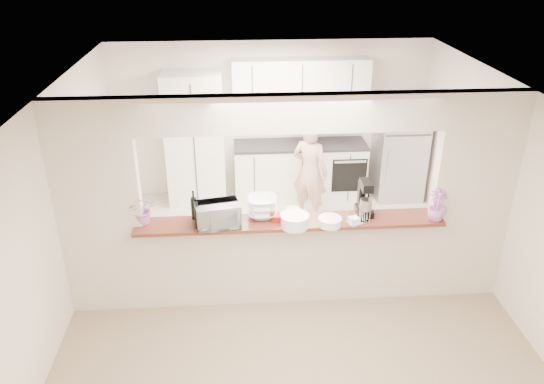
{
  "coord_description": "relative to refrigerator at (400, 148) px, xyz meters",
  "views": [
    {
      "loc": [
        -0.56,
        -5.13,
        3.93
      ],
      "look_at": [
        -0.17,
        0.3,
        1.27
      ],
      "focal_mm": 35.0,
      "sensor_mm": 36.0,
      "label": 1
    }
  ],
  "objects": [
    {
      "name": "wine_bottle_a",
      "position": [
        -3.1,
        -2.58,
        0.37
      ],
      "size": [
        0.07,
        0.07,
        0.34
      ],
      "color": "black",
      "rests_on": "bar_counter"
    },
    {
      "name": "bar_counter",
      "position": [
        -2.05,
        -2.65,
        -0.27
      ],
      "size": [
        3.4,
        0.38,
        1.09
      ],
      "color": "beige",
      "rests_on": "floor"
    },
    {
      "name": "person",
      "position": [
        -1.54,
        -0.69,
        -0.08
      ],
      "size": [
        0.67,
        0.62,
        1.53
      ],
      "primitive_type": "imported",
      "rotation": [
        0.0,
        0.0,
        2.54
      ],
      "color": "tan",
      "rests_on": "floor"
    },
    {
      "name": "utensil_caddy",
      "position": [
        -1.32,
        -2.8,
        0.34
      ],
      "size": [
        0.28,
        0.23,
        0.23
      ],
      "color": "silver",
      "rests_on": "bar_counter"
    },
    {
      "name": "serving_bowls",
      "position": [
        -2.35,
        -2.6,
        0.36
      ],
      "size": [
        0.33,
        0.33,
        0.24
      ],
      "primitive_type": "imported",
      "rotation": [
        0.0,
        0.0,
        -0.01
      ],
      "color": "white",
      "rests_on": "bar_counter"
    },
    {
      "name": "flower_left",
      "position": [
        -3.65,
        -2.64,
        0.41
      ],
      "size": [
        0.33,
        0.29,
        0.34
      ],
      "primitive_type": "imported",
      "rotation": [
        0.0,
        0.0,
        0.08
      ],
      "color": "pink",
      "rests_on": "bar_counter"
    },
    {
      "name": "tan_bowl",
      "position": [
        -2.0,
        -2.57,
        0.28
      ],
      "size": [
        0.16,
        0.16,
        0.08
      ],
      "primitive_type": "cylinder",
      "color": "#C7B08C",
      "rests_on": "bar_counter"
    },
    {
      "name": "wine_bottle_b",
      "position": [
        -3.05,
        -2.8,
        0.36
      ],
      "size": [
        0.06,
        0.06,
        0.32
      ],
      "color": "black",
      "rests_on": "bar_counter"
    },
    {
      "name": "tile_overlay",
      "position": [
        -2.05,
        -1.1,
        -0.84
      ],
      "size": [
        5.0,
        2.9,
        0.01
      ],
      "primitive_type": "cube",
      "color": "beige",
      "rests_on": "floor"
    },
    {
      "name": "plate_stack_a",
      "position": [
        -2.01,
        -2.84,
        0.31
      ],
      "size": [
        0.31,
        0.31,
        0.14
      ],
      "color": "white",
      "rests_on": "bar_counter"
    },
    {
      "name": "plate_stack_b",
      "position": [
        -1.63,
        -2.84,
        0.29
      ],
      "size": [
        0.26,
        0.26,
        0.09
      ],
      "color": "white",
      "rests_on": "bar_counter"
    },
    {
      "name": "kitchen_cabinets",
      "position": [
        -2.24,
        0.07,
        0.12
      ],
      "size": [
        3.15,
        0.62,
        2.25
      ],
      "color": "white",
      "rests_on": "floor"
    },
    {
      "name": "flower_right",
      "position": [
        -0.45,
        -2.8,
        0.42
      ],
      "size": [
        0.23,
        0.23,
        0.36
      ],
      "primitive_type": "imported",
      "rotation": [
        0.0,
        0.0,
        0.15
      ],
      "color": "#BD6AC6",
      "rests_on": "bar_counter"
    },
    {
      "name": "partition",
      "position": [
        -2.05,
        -2.65,
        0.63
      ],
      "size": [
        5.0,
        0.15,
        2.5
      ],
      "color": "beige",
      "rests_on": "floor"
    },
    {
      "name": "floor",
      "position": [
        -2.05,
        -2.65,
        -0.85
      ],
      "size": [
        6.0,
        6.0,
        0.0
      ],
      "primitive_type": "plane",
      "color": "gray",
      "rests_on": "ground"
    },
    {
      "name": "red_bowl",
      "position": [
        -2.2,
        -2.68,
        0.27
      ],
      "size": [
        0.15,
        0.15,
        0.07
      ],
      "primitive_type": "cylinder",
      "color": "maroon",
      "rests_on": "bar_counter"
    },
    {
      "name": "refrigerator",
      "position": [
        0.0,
        0.0,
        0.0
      ],
      "size": [
        0.75,
        0.7,
        1.7
      ],
      "primitive_type": "cube",
      "color": "#B3B3B8",
      "rests_on": "floor"
    },
    {
      "name": "toaster_oven",
      "position": [
        -2.84,
        -2.75,
        0.37
      ],
      "size": [
        0.52,
        0.4,
        0.26
      ],
      "primitive_type": "imported",
      "rotation": [
        0.0,
        0.0,
        0.19
      ],
      "color": "#AFAFB4",
      "rests_on": "bar_counter"
    },
    {
      "name": "stand_mixer",
      "position": [
        -1.2,
        -2.59,
        0.42
      ],
      "size": [
        0.18,
        0.28,
        0.41
      ],
      "color": "black",
      "rests_on": "bar_counter"
    }
  ]
}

